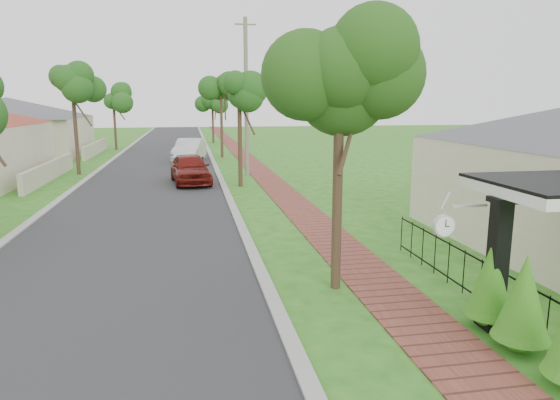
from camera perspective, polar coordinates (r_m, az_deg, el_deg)
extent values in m
plane|color=#276818|center=(9.96, -3.68, -13.82)|extent=(160.00, 160.00, 0.00)
cube|color=#28282B|center=(29.35, -14.11, 2.54)|extent=(7.00, 120.00, 0.02)
cube|color=#9E9E99|center=(29.33, -6.97, 2.78)|extent=(0.30, 120.00, 0.10)
cube|color=#9E9E99|center=(29.82, -21.12, 2.25)|extent=(0.30, 120.00, 0.10)
cube|color=brown|center=(29.59, -1.94, 2.93)|extent=(1.50, 120.00, 0.03)
cube|color=black|center=(10.15, 23.59, -6.65)|extent=(0.30, 0.30, 2.52)
cube|color=black|center=(10.54, 23.10, -12.58)|extent=(0.48, 0.48, 0.24)
cube|color=black|center=(9.87, 24.12, 0.01)|extent=(0.42, 0.42, 0.10)
cube|color=black|center=(11.22, 22.13, -6.54)|extent=(0.03, 8.00, 0.03)
cube|color=black|center=(11.48, 21.84, -10.36)|extent=(0.03, 8.00, 0.03)
cylinder|color=black|center=(9.85, 28.25, -12.30)|extent=(0.02, 0.02, 1.00)
cylinder|color=black|center=(10.34, 25.93, -11.00)|extent=(0.02, 0.02, 1.00)
cylinder|color=black|center=(10.84, 23.85, -9.81)|extent=(0.02, 0.02, 1.00)
cylinder|color=black|center=(11.36, 21.96, -8.71)|extent=(0.02, 0.02, 1.00)
cylinder|color=black|center=(11.89, 20.26, -7.70)|extent=(0.02, 0.02, 1.00)
cylinder|color=black|center=(12.44, 18.70, -6.78)|extent=(0.02, 0.02, 1.00)
cylinder|color=black|center=(13.00, 17.29, -5.93)|extent=(0.02, 0.02, 1.00)
cylinder|color=black|center=(13.57, 16.00, -5.14)|extent=(0.02, 0.02, 1.00)
cylinder|color=black|center=(14.14, 14.81, -4.42)|extent=(0.02, 0.02, 1.00)
cylinder|color=black|center=(14.73, 13.72, -3.75)|extent=(0.02, 0.02, 1.00)
cylinder|color=#382619|center=(25.18, -4.60, 6.68)|extent=(0.22, 0.22, 4.55)
sphere|color=#134915|center=(25.11, -4.69, 12.16)|extent=(1.70, 1.70, 1.70)
cylinder|color=#382619|center=(39.10, -6.69, 8.45)|extent=(0.22, 0.22, 4.90)
sphere|color=#134915|center=(39.07, -6.78, 12.25)|extent=(1.70, 1.70, 1.70)
cylinder|color=#382619|center=(53.08, -7.68, 8.72)|extent=(0.22, 0.22, 4.20)
sphere|color=#134915|center=(53.04, -7.74, 11.12)|extent=(1.70, 1.70, 1.70)
cylinder|color=#382619|center=(31.70, -22.29, 7.11)|extent=(0.22, 0.22, 4.90)
sphere|color=#134915|center=(31.66, -22.64, 11.79)|extent=(1.70, 1.70, 1.70)
cylinder|color=#382619|center=(47.46, -18.35, 8.21)|extent=(0.22, 0.22, 4.55)
sphere|color=#134915|center=(47.43, -18.53, 11.11)|extent=(1.70, 1.70, 1.70)
sphere|color=#2A6A15|center=(9.69, 25.79, -13.30)|extent=(0.74, 0.74, 0.74)
cone|color=#2A6A15|center=(9.45, 26.13, -9.55)|extent=(0.84, 0.84, 1.35)
sphere|color=#2A6A15|center=(10.39, 22.73, -11.36)|extent=(0.69, 0.69, 0.69)
cone|color=#2A6A15|center=(10.16, 23.02, -7.76)|extent=(0.78, 0.78, 1.38)
cube|color=#BFB299|center=(30.19, -24.83, 3.03)|extent=(0.25, 10.00, 1.00)
cube|color=beige|center=(45.28, -28.47, 6.35)|extent=(11.00, 10.00, 3.00)
pyramid|color=#4C4C51|center=(45.20, -28.75, 9.25)|extent=(15.56, 15.56, 1.60)
cube|color=#BFB299|center=(43.80, -20.35, 5.56)|extent=(0.25, 10.00, 1.00)
imported|color=maroon|center=(26.57, -10.23, 3.53)|extent=(2.34, 4.74, 1.55)
imported|color=silver|center=(36.80, -10.30, 5.62)|extent=(2.58, 5.11, 1.61)
cylinder|color=#382619|center=(11.12, 6.59, 1.29)|extent=(0.22, 0.22, 4.63)
sphere|color=#285619|center=(10.97, 6.88, 13.98)|extent=(2.30, 2.30, 2.30)
cylinder|color=gray|center=(29.17, -3.88, 11.53)|extent=(0.24, 0.24, 8.86)
cube|color=gray|center=(29.48, -3.99, 19.39)|extent=(1.20, 0.08, 0.08)
cube|color=silver|center=(10.01, 20.85, -0.62)|extent=(0.71, 0.05, 0.05)
cylinder|color=silver|center=(9.80, 18.30, -1.66)|extent=(0.02, 0.02, 0.30)
cylinder|color=silver|center=(9.85, 18.23, -2.81)|extent=(0.42, 0.10, 0.42)
cylinder|color=white|center=(9.80, 18.38, -2.89)|extent=(0.36, 0.01, 0.36)
cylinder|color=white|center=(9.89, 18.08, -2.74)|extent=(0.36, 0.01, 0.36)
cube|color=black|center=(9.78, 18.43, -2.53)|extent=(0.01, 0.01, 0.14)
cube|color=black|center=(9.81, 18.62, -2.89)|extent=(0.09, 0.01, 0.02)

